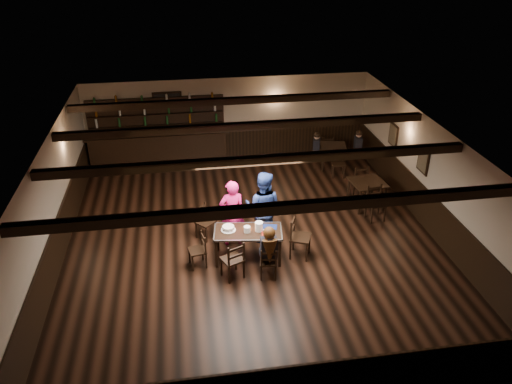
{
  "coord_description": "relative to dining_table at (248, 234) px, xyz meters",
  "views": [
    {
      "loc": [
        -1.51,
        -10.2,
        6.84
      ],
      "look_at": [
        0.13,
        0.2,
        1.22
      ],
      "focal_mm": 35.0,
      "sensor_mm": 36.0,
      "label": 1
    }
  ],
  "objects": [
    {
      "name": "room_shell",
      "position": [
        0.22,
        0.8,
        1.08
      ],
      "size": [
        9.02,
        10.02,
        2.71
      ],
      "color": "beige",
      "rests_on": "ground"
    },
    {
      "name": "dining_table",
      "position": [
        0.0,
        0.0,
        0.0
      ],
      "size": [
        1.63,
        0.98,
        0.75
      ],
      "color": "black",
      "rests_on": "ground"
    },
    {
      "name": "tea_light",
      "position": [
        0.02,
        0.1,
        0.11
      ],
      "size": [
        0.06,
        0.06,
        0.06
      ],
      "color": "#A5A8AD",
      "rests_on": "dining_table"
    },
    {
      "name": "woman_pink",
      "position": [
        -0.28,
        0.69,
        0.18
      ],
      "size": [
        0.66,
        0.48,
        1.69
      ],
      "primitive_type": "imported",
      "rotation": [
        0.0,
        0.0,
        3.27
      ],
      "color": "#D61B5A",
      "rests_on": "ground"
    },
    {
      "name": "chair_near_left",
      "position": [
        -0.4,
        -0.7,
        -0.13
      ],
      "size": [
        0.56,
        0.55,
        0.93
      ],
      "color": "black",
      "rests_on": "ground"
    },
    {
      "name": "man_blue",
      "position": [
        0.47,
        0.75,
        0.24
      ],
      "size": [
        1.07,
        0.96,
        1.82
      ],
      "primitive_type": "imported",
      "rotation": [
        0.0,
        0.0,
        2.78
      ],
      "color": "navy",
      "rests_on": "ground"
    },
    {
      "name": "plate_stack_a",
      "position": [
        -0.02,
        -0.04,
        0.15
      ],
      "size": [
        0.15,
        0.15,
        0.14
      ],
      "primitive_type": "cylinder",
      "color": "white",
      "rests_on": "dining_table"
    },
    {
      "name": "salt_shaker",
      "position": [
        0.34,
        -0.13,
        0.13
      ],
      "size": [
        0.03,
        0.03,
        0.08
      ],
      "primitive_type": "cylinder",
      "color": "silver",
      "rests_on": "dining_table"
    },
    {
      "name": "drink_glass",
      "position": [
        0.28,
        0.04,
        0.13
      ],
      "size": [
        0.06,
        0.06,
        0.09
      ],
      "primitive_type": "cylinder",
      "color": "silver",
      "rests_on": "dining_table"
    },
    {
      "name": "ground",
      "position": [
        0.21,
        0.76,
        -0.67
      ],
      "size": [
        10.0,
        10.0,
        0.0
      ],
      "primitive_type": "plane",
      "color": "black",
      "rests_on": "ground"
    },
    {
      "name": "menu_red",
      "position": [
        0.44,
        -0.17,
        0.09
      ],
      "size": [
        0.34,
        0.26,
        0.0
      ],
      "primitive_type": "cube",
      "rotation": [
        0.0,
        0.0,
        -0.17
      ],
      "color": "maroon",
      "rests_on": "dining_table"
    },
    {
      "name": "chair_end_left",
      "position": [
        -1.1,
        -0.08,
        -0.19
      ],
      "size": [
        0.43,
        0.44,
        0.82
      ],
      "color": "black",
      "rests_on": "ground"
    },
    {
      "name": "chair_near_right",
      "position": [
        0.33,
        -0.81,
        -0.21
      ],
      "size": [
        0.42,
        0.41,
        0.78
      ],
      "color": "black",
      "rests_on": "ground"
    },
    {
      "name": "back_table_a",
      "position": [
        3.55,
        1.93,
        -0.01
      ],
      "size": [
        0.97,
        0.97,
        0.75
      ],
      "color": "black",
      "rests_on": "ground"
    },
    {
      "name": "bg_patron_right",
      "position": [
        4.17,
        4.52,
        0.16
      ],
      "size": [
        0.28,
        0.39,
        0.73
      ],
      "color": "black",
      "rests_on": "ground"
    },
    {
      "name": "plate_stack_b",
      "position": [
        0.25,
        -0.02,
        0.19
      ],
      "size": [
        0.19,
        0.19,
        0.22
      ],
      "primitive_type": "cylinder",
      "color": "white",
      "rests_on": "dining_table"
    },
    {
      "name": "bg_patron_left",
      "position": [
        2.83,
        4.59,
        0.15
      ],
      "size": [
        0.3,
        0.39,
        0.71
      ],
      "color": "black",
      "rests_on": "ground"
    },
    {
      "name": "menu_blue",
      "position": [
        0.52,
        0.1,
        0.09
      ],
      "size": [
        0.37,
        0.31,
        0.0
      ],
      "primitive_type": "cube",
      "rotation": [
        0.0,
        0.0,
        -0.27
      ],
      "color": "#101D50",
      "rests_on": "dining_table"
    },
    {
      "name": "chair_far_pushed",
      "position": [
        -0.95,
        1.11,
        -0.16
      ],
      "size": [
        0.56,
        0.56,
        0.87
      ],
      "color": "black",
      "rests_on": "ground"
    },
    {
      "name": "back_table_b",
      "position": [
        3.36,
        4.5,
        -0.02
      ],
      "size": [
        0.94,
        0.94,
        0.75
      ],
      "color": "black",
      "rests_on": "ground"
    },
    {
      "name": "chair_end_right",
      "position": [
        1.13,
        -0.04,
        -0.08
      ],
      "size": [
        0.6,
        0.61,
        1.01
      ],
      "color": "black",
      "rests_on": "ground"
    },
    {
      "name": "bar_counter",
      "position": [
        -2.07,
        5.48,
        0.06
      ],
      "size": [
        4.41,
        0.7,
        2.2
      ],
      "color": "black",
      "rests_on": "ground"
    },
    {
      "name": "pepper_shaker",
      "position": [
        0.41,
        -0.19,
        0.13
      ],
      "size": [
        0.04,
        0.04,
        0.1
      ],
      "primitive_type": "cylinder",
      "color": "#A5A8AD",
      "rests_on": "dining_table"
    },
    {
      "name": "cake",
      "position": [
        -0.43,
        0.1,
        0.13
      ],
      "size": [
        0.34,
        0.34,
        0.11
      ],
      "color": "white",
      "rests_on": "dining_table"
    },
    {
      "name": "seated_person",
      "position": [
        0.34,
        -0.76,
        0.18
      ],
      "size": [
        0.35,
        0.53,
        0.86
      ],
      "color": "black",
      "rests_on": "ground"
    }
  ]
}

